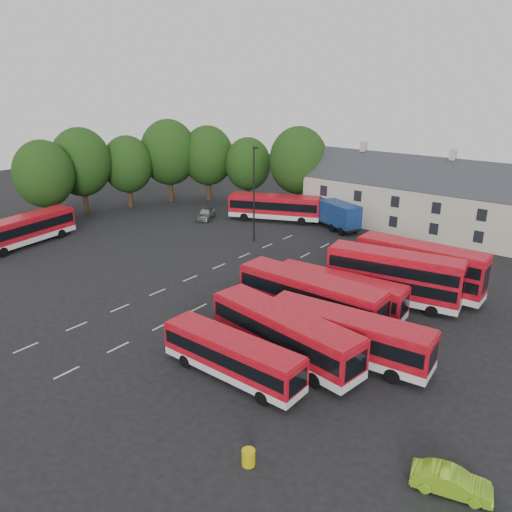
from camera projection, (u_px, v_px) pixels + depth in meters
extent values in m
plane|color=black|center=(174.00, 285.00, 44.95)|extent=(140.00, 140.00, 0.00)
cube|color=beige|center=(26.00, 348.00, 34.58)|extent=(0.15, 1.80, 0.01)
cube|color=beige|center=(77.00, 326.00, 37.54)|extent=(0.15, 1.80, 0.01)
cube|color=beige|center=(120.00, 308.00, 40.50)|extent=(0.15, 1.80, 0.01)
cube|color=beige|center=(157.00, 292.00, 43.47)|extent=(0.15, 1.80, 0.01)
cube|color=beige|center=(190.00, 278.00, 46.43)|extent=(0.15, 1.80, 0.01)
cube|color=beige|center=(219.00, 266.00, 49.39)|extent=(0.15, 1.80, 0.01)
cube|color=beige|center=(244.00, 255.00, 52.36)|extent=(0.15, 1.80, 0.01)
cube|color=beige|center=(267.00, 246.00, 55.32)|extent=(0.15, 1.80, 0.01)
cube|color=beige|center=(288.00, 237.00, 58.29)|extent=(0.15, 1.80, 0.01)
cube|color=beige|center=(67.00, 373.00, 31.68)|extent=(0.15, 1.80, 0.01)
cube|color=beige|center=(118.00, 347.00, 34.65)|extent=(0.15, 1.80, 0.01)
cube|color=beige|center=(162.00, 326.00, 37.61)|extent=(0.15, 1.80, 0.01)
cube|color=beige|center=(199.00, 308.00, 40.57)|extent=(0.15, 1.80, 0.01)
cube|color=beige|center=(231.00, 292.00, 43.54)|extent=(0.15, 1.80, 0.01)
cube|color=beige|center=(259.00, 278.00, 46.50)|extent=(0.15, 1.80, 0.01)
cube|color=beige|center=(283.00, 266.00, 49.46)|extent=(0.15, 1.80, 0.01)
cube|color=beige|center=(305.00, 255.00, 52.43)|extent=(0.15, 1.80, 0.01)
cube|color=beige|center=(325.00, 246.00, 55.39)|extent=(0.15, 1.80, 0.01)
cylinder|color=black|center=(49.00, 209.00, 62.89)|extent=(0.70, 0.70, 3.85)
ellipsoid|color=#16380F|center=(44.00, 174.00, 61.37)|extent=(7.26, 7.26, 8.35)
cylinder|color=black|center=(85.00, 198.00, 67.85)|extent=(0.70, 0.70, 4.20)
ellipsoid|color=#16380F|center=(81.00, 162.00, 66.20)|extent=(7.92, 7.92, 9.11)
cylinder|color=black|center=(130.00, 194.00, 71.23)|extent=(0.70, 0.70, 3.67)
ellipsoid|color=#16380F|center=(128.00, 164.00, 69.78)|extent=(6.93, 6.93, 7.97)
cylinder|color=black|center=(171.00, 187.00, 74.40)|extent=(0.70, 0.70, 4.38)
ellipsoid|color=#16380F|center=(169.00, 152.00, 72.67)|extent=(8.25, 8.25, 9.49)
cylinder|color=black|center=(209.00, 187.00, 75.11)|extent=(0.70, 0.70, 4.02)
ellipsoid|color=#16380F|center=(208.00, 156.00, 73.52)|extent=(7.59, 7.59, 8.73)
cylinder|color=black|center=(248.00, 192.00, 73.20)|extent=(0.70, 0.70, 3.50)
ellipsoid|color=#16380F|center=(248.00, 164.00, 71.82)|extent=(6.60, 6.60, 7.59)
cylinder|color=black|center=(297.00, 196.00, 69.20)|extent=(0.70, 0.70, 4.20)
ellipsoid|color=#16380F|center=(298.00, 160.00, 67.54)|extent=(7.92, 7.92, 9.11)
cube|color=beige|center=(445.00, 213.00, 58.14)|extent=(35.00, 7.00, 5.50)
cube|color=#2D3035|center=(449.00, 189.00, 57.20)|extent=(35.70, 7.13, 7.13)
cube|color=beige|center=(364.00, 146.00, 62.22)|extent=(0.60, 0.90, 1.20)
cube|color=beige|center=(453.00, 155.00, 55.85)|extent=(0.60, 0.90, 1.20)
cube|color=silver|center=(232.00, 368.00, 30.97)|extent=(9.82, 2.31, 0.49)
cube|color=#B00A18|center=(232.00, 352.00, 30.59)|extent=(9.82, 2.31, 1.74)
cube|color=black|center=(232.00, 351.00, 30.58)|extent=(9.43, 2.36, 0.85)
cube|color=#B00A18|center=(232.00, 339.00, 30.28)|extent=(9.62, 2.22, 0.11)
cylinder|color=black|center=(185.00, 361.00, 32.15)|extent=(0.89, 0.26, 0.89)
cylinder|color=black|center=(283.00, 382.00, 29.96)|extent=(0.89, 0.26, 0.89)
cube|color=silver|center=(284.00, 346.00, 33.19)|extent=(11.77, 4.32, 0.58)
cube|color=#B00A18|center=(284.00, 329.00, 32.74)|extent=(11.77, 4.32, 2.04)
cube|color=black|center=(284.00, 328.00, 32.72)|extent=(11.33, 4.31, 0.99)
cube|color=#B00A18|center=(285.00, 314.00, 32.38)|extent=(11.53, 4.18, 0.13)
cylinder|color=black|center=(234.00, 336.00, 35.04)|extent=(1.08, 0.45, 1.05)
cylinder|color=black|center=(339.00, 365.00, 31.53)|extent=(1.08, 0.45, 1.05)
cube|color=silver|center=(346.00, 347.00, 33.10)|extent=(11.37, 3.48, 0.56)
cube|color=#B00A18|center=(347.00, 330.00, 32.67)|extent=(11.37, 3.48, 1.98)
cube|color=black|center=(347.00, 330.00, 32.65)|extent=(10.93, 3.50, 0.97)
cube|color=#B00A18|center=(348.00, 316.00, 32.31)|extent=(11.14, 3.36, 0.12)
cylinder|color=black|center=(290.00, 344.00, 34.14)|extent=(1.04, 0.37, 1.02)
cylinder|color=black|center=(404.00, 359.00, 32.26)|extent=(1.04, 0.37, 1.02)
cube|color=silver|center=(310.00, 307.00, 38.73)|extent=(12.01, 2.85, 0.60)
cube|color=#B00A18|center=(311.00, 291.00, 38.27)|extent=(12.01, 2.85, 2.12)
cube|color=black|center=(311.00, 290.00, 38.25)|extent=(11.53, 2.91, 1.03)
cube|color=#B00A18|center=(311.00, 278.00, 37.89)|extent=(11.77, 2.74, 0.13)
cylinder|color=black|center=(261.00, 303.00, 40.18)|extent=(1.09, 0.32, 1.09)
cylinder|color=black|center=(362.00, 319.00, 37.49)|extent=(1.09, 0.32, 1.09)
cube|color=silver|center=(337.00, 302.00, 39.78)|extent=(10.88, 3.22, 0.54)
cube|color=#B00A18|center=(338.00, 288.00, 39.36)|extent=(10.88, 3.22, 1.90)
cube|color=black|center=(338.00, 288.00, 39.35)|extent=(10.46, 3.25, 0.93)
cube|color=#B00A18|center=(339.00, 276.00, 39.02)|extent=(10.66, 3.11, 0.12)
cylinder|color=black|center=(293.00, 300.00, 40.80)|extent=(0.99, 0.34, 0.98)
cylinder|color=black|center=(383.00, 311.00, 38.94)|extent=(0.99, 0.34, 0.98)
cube|color=silver|center=(392.00, 294.00, 41.24)|extent=(10.95, 4.11, 0.54)
cube|color=#B00A18|center=(394.00, 273.00, 40.60)|extent=(10.95, 4.11, 3.26)
cube|color=black|center=(393.00, 280.00, 40.81)|extent=(10.54, 4.10, 0.92)
cube|color=#B00A18|center=(396.00, 254.00, 40.03)|extent=(10.73, 3.98, 0.12)
cylinder|color=black|center=(347.00, 294.00, 41.98)|extent=(1.00, 0.42, 0.97)
cylinder|color=black|center=(437.00, 301.00, 40.69)|extent=(1.00, 0.42, 0.97)
cube|color=black|center=(395.00, 266.00, 40.38)|extent=(10.54, 4.10, 0.92)
cube|color=silver|center=(417.00, 285.00, 43.10)|extent=(10.80, 2.62, 0.54)
cube|color=#B00A18|center=(420.00, 264.00, 42.45)|extent=(10.80, 2.62, 3.28)
cube|color=black|center=(419.00, 271.00, 42.67)|extent=(10.37, 2.67, 0.93)
cube|color=#B00A18|center=(422.00, 245.00, 41.88)|extent=(10.58, 2.52, 0.12)
cylinder|color=black|center=(375.00, 282.00, 44.32)|extent=(0.98, 0.29, 0.98)
cylinder|color=black|center=(462.00, 293.00, 42.07)|extent=(0.98, 0.29, 0.98)
cube|color=black|center=(421.00, 257.00, 42.24)|extent=(10.37, 2.67, 0.93)
cube|color=silver|center=(26.00, 238.00, 55.22)|extent=(4.29, 11.85, 0.58)
cube|color=#B00A18|center=(24.00, 227.00, 54.77)|extent=(4.29, 11.85, 2.05)
cube|color=black|center=(24.00, 226.00, 54.75)|extent=(4.29, 11.40, 1.00)
cube|color=#B00A18|center=(23.00, 217.00, 54.40)|extent=(4.15, 11.61, 0.13)
cylinder|color=black|center=(3.00, 252.00, 51.73)|extent=(0.44, 1.09, 1.05)
cylinder|color=black|center=(47.00, 231.00, 58.90)|extent=(0.44, 1.09, 1.05)
cube|color=silver|center=(275.00, 214.00, 64.66)|extent=(11.86, 7.10, 0.59)
cube|color=#B00A18|center=(275.00, 204.00, 64.20)|extent=(11.86, 7.10, 2.08)
cube|color=black|center=(275.00, 204.00, 64.18)|extent=(11.45, 6.97, 1.02)
cube|color=#B00A18|center=(275.00, 196.00, 63.83)|extent=(11.60, 6.91, 0.13)
cylinder|color=black|center=(244.00, 217.00, 64.56)|extent=(1.10, 0.70, 1.07)
cylinder|color=black|center=(305.00, 216.00, 64.95)|extent=(1.10, 0.70, 1.07)
cube|color=black|center=(333.00, 223.00, 61.62)|extent=(7.87, 4.82, 0.29)
cube|color=navy|center=(320.00, 208.00, 63.53)|extent=(2.69, 2.95, 2.30)
cube|color=black|center=(316.00, 204.00, 64.16)|extent=(0.87, 1.92, 1.15)
cube|color=navy|center=(340.00, 214.00, 60.22)|extent=(5.97, 4.31, 2.59)
cylinder|color=black|center=(313.00, 220.00, 63.36)|extent=(0.99, 0.61, 0.96)
cylinder|color=black|center=(356.00, 229.00, 59.78)|extent=(0.99, 0.61, 0.96)
imported|color=#999CA0|center=(206.00, 214.00, 65.48)|extent=(3.58, 4.60, 1.46)
imported|color=#8ECC1F|center=(451.00, 482.00, 22.43)|extent=(3.73, 2.11, 1.16)
cylinder|color=#C5B20B|center=(248.00, 457.00, 24.08)|extent=(0.66, 0.66, 0.83)
cylinder|color=black|center=(254.00, 196.00, 55.09)|extent=(0.19, 0.19, 10.58)
cube|color=black|center=(256.00, 148.00, 53.05)|extent=(0.68, 0.43, 0.19)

